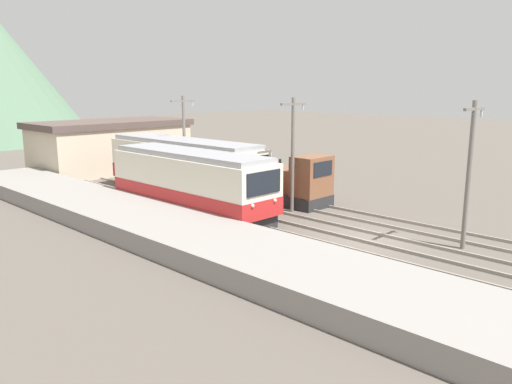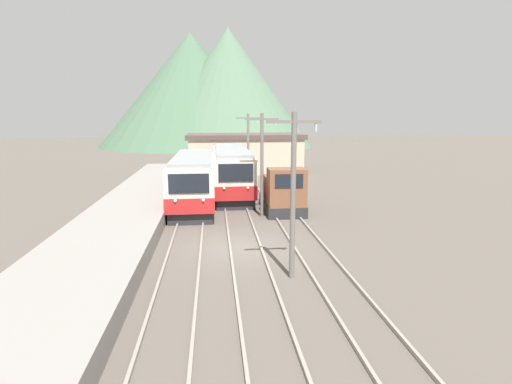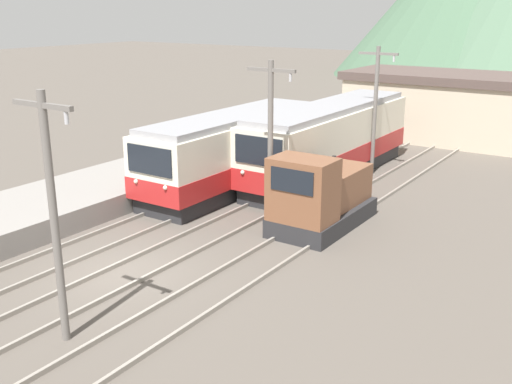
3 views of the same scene
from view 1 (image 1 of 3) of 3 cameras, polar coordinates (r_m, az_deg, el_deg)
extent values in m
plane|color=#564F47|center=(23.43, 12.60, -5.32)|extent=(200.00, 200.00, 0.00)
cube|color=gray|center=(18.47, 2.36, -8.25)|extent=(4.50, 54.00, 0.89)
cube|color=gray|center=(20.76, 7.77, -7.17)|extent=(0.10, 60.00, 0.14)
cube|color=gray|center=(21.89, 10.02, -6.24)|extent=(0.10, 60.00, 0.14)
cube|color=gray|center=(22.98, 11.93, -5.44)|extent=(0.10, 60.00, 0.14)
cube|color=gray|center=(24.17, 13.76, -4.67)|extent=(0.10, 60.00, 0.14)
cube|color=gray|center=(25.49, 15.54, -3.92)|extent=(0.10, 60.00, 0.14)
cube|color=gray|center=(26.72, 17.02, -3.28)|extent=(0.10, 60.00, 0.14)
cube|color=#28282B|center=(27.55, -7.40, -1.81)|extent=(2.58, 10.38, 0.70)
cube|color=silver|center=(27.22, -7.49, 1.47)|extent=(2.80, 10.81, 2.51)
cube|color=red|center=(27.37, -7.44, -0.18)|extent=(2.84, 10.85, 0.90)
cube|color=black|center=(23.19, 0.91, 1.05)|extent=(2.24, 0.06, 1.10)
sphere|color=silver|center=(22.84, -0.40, -1.57)|extent=(0.18, 0.18, 0.18)
sphere|color=silver|center=(23.94, 2.18, -0.95)|extent=(0.18, 0.18, 0.18)
cube|color=#939399|center=(27.01, -7.56, 4.38)|extent=(2.46, 10.38, 0.28)
cube|color=#28282B|center=(32.46, -8.18, 0.23)|extent=(2.58, 12.05, 0.70)
cube|color=silver|center=(32.17, -8.27, 3.15)|extent=(2.80, 12.56, 2.64)
cube|color=red|center=(32.31, -8.22, 1.66)|extent=(2.84, 12.60, 0.95)
cube|color=black|center=(27.43, -0.16, 2.91)|extent=(2.24, 0.06, 1.16)
sphere|color=silver|center=(27.06, -1.28, 0.63)|extent=(0.18, 0.18, 0.18)
sphere|color=silver|center=(28.14, 0.95, 1.06)|extent=(0.18, 0.18, 0.18)
cube|color=#939399|center=(31.99, -8.34, 5.74)|extent=(2.46, 12.05, 0.28)
cube|color=#28282B|center=(30.02, 3.84, -0.62)|extent=(2.40, 4.81, 0.70)
cube|color=brown|center=(28.73, 6.37, 1.82)|extent=(2.28, 1.54, 2.30)
cube|color=black|center=(28.18, 7.67, 2.64)|extent=(1.68, 0.04, 0.83)
cube|color=brown|center=(30.31, 2.75, 1.54)|extent=(1.92, 3.17, 1.40)
cylinder|color=black|center=(30.15, 2.77, 3.32)|extent=(0.16, 0.16, 0.50)
cylinder|color=slate|center=(22.67, 23.12, 1.63)|extent=(0.20, 0.20, 6.30)
cube|color=slate|center=(22.39, 23.70, 8.69)|extent=(2.00, 0.12, 0.12)
cylinder|color=#B2B2B7|center=(23.15, 24.37, 8.20)|extent=(0.10, 0.10, 0.30)
cylinder|color=slate|center=(27.49, 4.21, 4.16)|extent=(0.20, 0.20, 6.30)
cube|color=slate|center=(27.26, 4.30, 10.00)|extent=(2.00, 0.12, 0.12)
cylinder|color=#B2B2B7|center=(27.89, 5.36, 9.60)|extent=(0.10, 0.10, 0.30)
cylinder|color=slate|center=(34.35, -8.19, 5.58)|extent=(0.20, 0.20, 6.30)
cube|color=slate|center=(34.17, -8.33, 10.25)|extent=(2.00, 0.12, 0.12)
cylinder|color=#B2B2B7|center=(34.67, -7.26, 9.97)|extent=(0.10, 0.10, 0.30)
cube|color=beige|center=(43.51, -16.15, 4.77)|extent=(12.00, 6.00, 3.67)
cube|color=#51423D|center=(43.33, -16.31, 7.51)|extent=(12.60, 6.30, 0.50)
camera|label=2|loc=(19.18, 63.73, 3.48)|focal=28.00mm
camera|label=3|loc=(32.44, 45.94, 10.49)|focal=42.00mm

